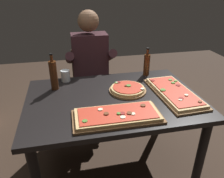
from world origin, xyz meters
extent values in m
plane|color=#38281E|center=(0.00, 0.00, 0.00)|extent=(6.40, 6.40, 0.00)
cube|color=black|center=(0.00, 0.00, 0.72)|extent=(1.40, 0.96, 0.04)
cylinder|color=black|center=(0.62, -0.40, 0.35)|extent=(0.07, 0.07, 0.70)
cylinder|color=black|center=(-0.62, 0.40, 0.35)|extent=(0.07, 0.07, 0.70)
cylinder|color=black|center=(0.62, 0.40, 0.35)|extent=(0.07, 0.07, 0.70)
cube|color=brown|center=(-0.04, -0.30, 0.75)|extent=(0.62, 0.29, 0.02)
cube|color=#DBB270|center=(-0.04, -0.30, 0.77)|extent=(0.58, 0.26, 0.02)
cube|color=red|center=(-0.04, -0.30, 0.78)|extent=(0.54, 0.23, 0.01)
cylinder|color=brown|center=(-0.11, -0.30, 0.79)|extent=(0.03, 0.03, 0.01)
cylinder|color=#4C7F2D|center=(-0.03, -0.31, 0.79)|extent=(0.03, 0.03, 0.01)
cylinder|color=beige|center=(-0.15, -0.23, 0.78)|extent=(0.03, 0.03, 0.01)
cylinder|color=brown|center=(0.04, -0.32, 0.79)|extent=(0.04, 0.04, 0.01)
cylinder|color=beige|center=(0.06, -0.33, 0.78)|extent=(0.03, 0.03, 0.00)
cylinder|color=#4C7F2D|center=(-0.27, -0.35, 0.78)|extent=(0.04, 0.04, 0.00)
cylinder|color=beige|center=(-0.01, -0.36, 0.78)|extent=(0.04, 0.04, 0.00)
cylinder|color=maroon|center=(-0.01, -0.32, 0.79)|extent=(0.04, 0.04, 0.01)
cylinder|color=brown|center=(0.17, -0.25, 0.79)|extent=(0.04, 0.04, 0.01)
cube|color=olive|center=(0.51, -0.06, 0.75)|extent=(0.31, 0.63, 0.02)
cube|color=#E5C184|center=(0.51, -0.06, 0.77)|extent=(0.28, 0.59, 0.02)
cube|color=red|center=(0.51, -0.06, 0.78)|extent=(0.25, 0.54, 0.01)
cylinder|color=maroon|center=(0.40, 0.15, 0.78)|extent=(0.03, 0.03, 0.01)
cylinder|color=beige|center=(0.47, -0.22, 0.78)|extent=(0.03, 0.03, 0.00)
cylinder|color=#4C7F2D|center=(0.59, 0.10, 0.78)|extent=(0.03, 0.03, 0.01)
cylinder|color=brown|center=(0.60, -0.29, 0.79)|extent=(0.03, 0.03, 0.01)
cylinder|color=maroon|center=(0.58, 0.01, 0.78)|extent=(0.04, 0.04, 0.00)
cylinder|color=#4C7F2D|center=(0.41, -0.05, 0.79)|extent=(0.04, 0.04, 0.01)
cylinder|color=maroon|center=(0.49, -0.21, 0.78)|extent=(0.04, 0.04, 0.01)
cylinder|color=beige|center=(0.55, -0.17, 0.79)|extent=(0.03, 0.03, 0.01)
cylinder|color=#4C7F2D|center=(0.56, 0.13, 0.78)|extent=(0.03, 0.03, 0.00)
cylinder|color=brown|center=(0.56, 0.13, 0.78)|extent=(0.03, 0.03, 0.00)
cylinder|color=#4C7F2D|center=(0.55, 0.06, 0.79)|extent=(0.04, 0.04, 0.01)
cylinder|color=olive|center=(0.14, 0.08, 0.75)|extent=(0.32, 0.32, 0.02)
cylinder|color=#DBB270|center=(0.14, 0.08, 0.77)|extent=(0.29, 0.29, 0.02)
cylinder|color=red|center=(0.14, 0.08, 0.78)|extent=(0.25, 0.25, 0.01)
cylinder|color=beige|center=(0.08, 0.18, 0.78)|extent=(0.02, 0.02, 0.01)
cylinder|color=beige|center=(0.25, 0.01, 0.79)|extent=(0.03, 0.03, 0.01)
cylinder|color=maroon|center=(0.09, 0.18, 0.78)|extent=(0.03, 0.03, 0.01)
cylinder|color=#4C7F2D|center=(0.07, 0.18, 0.78)|extent=(0.03, 0.03, 0.00)
cylinder|color=#4C7F2D|center=(0.15, 0.09, 0.79)|extent=(0.04, 0.04, 0.01)
cylinder|color=brown|center=(0.13, 0.10, 0.79)|extent=(0.02, 0.02, 0.01)
cylinder|color=#47230F|center=(-0.47, 0.26, 0.87)|extent=(0.06, 0.06, 0.25)
cylinder|color=#47230F|center=(-0.47, 0.26, 1.02)|extent=(0.02, 0.02, 0.06)
cylinder|color=black|center=(-0.47, 0.26, 1.06)|extent=(0.03, 0.03, 0.01)
cylinder|color=#47230F|center=(0.42, 0.39, 0.84)|extent=(0.06, 0.06, 0.21)
cylinder|color=#47230F|center=(0.42, 0.39, 0.98)|extent=(0.02, 0.02, 0.06)
cylinder|color=black|center=(0.42, 0.39, 1.01)|extent=(0.03, 0.03, 0.01)
cylinder|color=silver|center=(-0.37, 0.41, 0.79)|extent=(0.08, 0.08, 0.11)
cube|color=black|center=(-0.09, 0.78, 0.43)|extent=(0.44, 0.44, 0.04)
cube|color=black|center=(-0.09, 0.98, 0.66)|extent=(0.40, 0.04, 0.42)
cylinder|color=black|center=(-0.28, 0.59, 0.21)|extent=(0.04, 0.04, 0.41)
cylinder|color=black|center=(0.10, 0.59, 0.21)|extent=(0.04, 0.04, 0.41)
cylinder|color=black|center=(-0.28, 0.97, 0.21)|extent=(0.04, 0.04, 0.41)
cylinder|color=black|center=(0.10, 0.97, 0.21)|extent=(0.04, 0.04, 0.41)
cylinder|color=#23232D|center=(-0.19, 0.60, 0.23)|extent=(0.11, 0.11, 0.45)
cylinder|color=#23232D|center=(0.01, 0.60, 0.23)|extent=(0.11, 0.11, 0.45)
cube|color=#23232D|center=(-0.09, 0.68, 0.51)|extent=(0.34, 0.40, 0.12)
cube|color=#381E23|center=(-0.09, 0.78, 0.83)|extent=(0.38, 0.22, 0.52)
sphere|color=brown|center=(-0.09, 0.78, 1.22)|extent=(0.22, 0.22, 0.22)
cylinder|color=#381E23|center=(-0.31, 0.73, 0.86)|extent=(0.09, 0.31, 0.21)
cylinder|color=#381E23|center=(0.13, 0.73, 0.86)|extent=(0.09, 0.31, 0.21)
camera|label=1|loc=(-0.34, -1.53, 1.60)|focal=35.16mm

